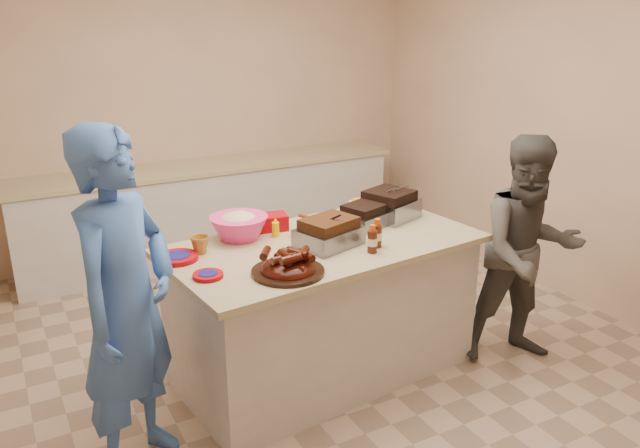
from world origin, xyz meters
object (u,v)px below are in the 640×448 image
guest_gray (516,355)px  bbq_bottle_a (372,252)px  rib_platter (288,273)px  island (324,370)px  bbq_bottle_b (377,247)px  plastic_cup (201,253)px  roasting_pan (388,218)px  coleslaw_bowl (240,238)px  mustard_bottle (276,237)px

guest_gray → bbq_bottle_a: bearing=-169.2°
rib_platter → bbq_bottle_a: (0.57, 0.04, 0.00)m
island → bbq_bottle_b: bbq_bottle_b is taller
bbq_bottle_a → plastic_cup: size_ratio=1.53×
rib_platter → guest_gray: bearing=-4.8°
rib_platter → roasting_pan: bearing=27.5°
island → bbq_bottle_b: bearing=-50.1°
rib_platter → roasting_pan: 1.15m
guest_gray → coleslaw_bowl: bearing=175.4°
rib_platter → roasting_pan: size_ratio=1.22×
coleslaw_bowl → island: bearing=-35.1°
bbq_bottle_b → plastic_cup: bbq_bottle_b is taller
roasting_pan → plastic_cup: size_ratio=2.94×
island → mustard_bottle: 0.95m
island → mustard_bottle: size_ratio=15.24×
bbq_bottle_a → mustard_bottle: bearing=126.5°
coleslaw_bowl → bbq_bottle_a: 0.84m
island → guest_gray: size_ratio=1.25×
rib_platter → plastic_cup: size_ratio=3.58×
guest_gray → island: bearing=179.5°
coleslaw_bowl → guest_gray: bearing=-24.6°
roasting_pan → island: bearing=177.7°
island → coleslaw_bowl: size_ratio=5.31×
mustard_bottle → plastic_cup: 0.50m
plastic_cup → island: bearing=-14.1°
mustard_bottle → guest_gray: mustard_bottle is taller
bbq_bottle_b → roasting_pan: bearing=48.2°
island → guest_gray: island is taller
coleslaw_bowl → mustard_bottle: (0.21, -0.08, 0.00)m
roasting_pan → guest_gray: size_ratio=0.21×
roasting_pan → bbq_bottle_a: bbq_bottle_a is taller
roasting_pan → plastic_cup: 1.34m
bbq_bottle_a → bbq_bottle_b: size_ratio=0.96×
coleslaw_bowl → guest_gray: size_ratio=0.24×
rib_platter → mustard_bottle: (0.18, 0.55, 0.00)m
mustard_bottle → guest_gray: (1.47, -0.69, -0.90)m
mustard_bottle → plastic_cup: bearing=-175.0°
mustard_bottle → plastic_cup: size_ratio=1.12×
mustard_bottle → island: bearing=-45.6°
bbq_bottle_a → guest_gray: (1.09, -0.18, -0.90)m
mustard_bottle → rib_platter: bearing=-108.4°
island → plastic_cup: (-0.72, 0.18, 0.90)m
island → roasting_pan: roasting_pan is taller
roasting_pan → mustard_bottle: roasting_pan is taller
plastic_cup → guest_gray: (1.97, -0.65, -0.90)m
bbq_bottle_b → mustard_bottle: 0.64m
island → bbq_bottle_a: bearing=-66.8°
rib_platter → bbq_bottle_b: 0.65m
rib_platter → mustard_bottle: bearing=71.6°
roasting_pan → plastic_cup: roasting_pan is taller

